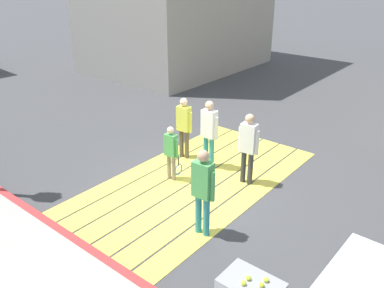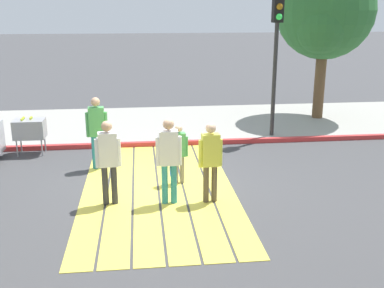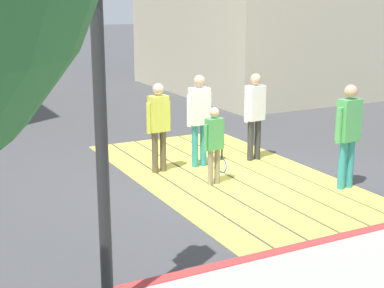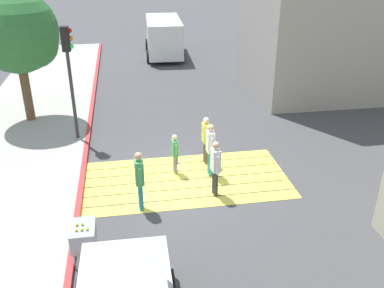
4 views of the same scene
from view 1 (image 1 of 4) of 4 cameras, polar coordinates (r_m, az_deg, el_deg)
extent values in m
plane|color=#424244|center=(9.66, 0.40, -5.27)|extent=(120.00, 120.00, 0.00)
cube|color=#EAD64C|center=(8.98, 7.32, -7.95)|extent=(6.40, 0.50, 0.01)
cube|color=#EAD64C|center=(9.23, 4.42, -6.83)|extent=(6.40, 0.50, 0.01)
cube|color=#EAD64C|center=(9.51, 1.70, -5.76)|extent=(6.40, 0.50, 0.01)
cube|color=#EAD64C|center=(9.81, -0.85, -4.74)|extent=(6.40, 0.50, 0.01)
cube|color=#EAD64C|center=(10.13, -3.24, -3.77)|extent=(6.40, 0.50, 0.01)
cube|color=#EAD64C|center=(10.47, -5.47, -2.86)|extent=(6.40, 0.50, 0.01)
cube|color=#BC3333|center=(7.79, -15.23, -13.89)|extent=(0.16, 40.00, 0.13)
sphere|color=#CCE033|center=(5.57, 9.86, -19.11)|extent=(0.07, 0.07, 0.07)
sphere|color=#CCE033|center=(5.65, 10.51, -18.42)|extent=(0.07, 0.07, 0.07)
sphere|color=#CCE033|center=(5.56, 7.33, -18.99)|extent=(0.07, 0.07, 0.07)
sphere|color=#CCE033|center=(5.64, 8.02, -18.31)|extent=(0.07, 0.07, 0.07)
cylinder|color=brown|center=(10.67, -1.50, 0.11)|extent=(0.12, 0.12, 0.79)
cylinder|color=brown|center=(10.58, -0.75, -0.11)|extent=(0.12, 0.12, 0.79)
cube|color=#D8D84C|center=(10.35, -1.16, 3.64)|extent=(0.24, 0.36, 0.65)
sphere|color=beige|center=(10.20, -1.18, 5.99)|extent=(0.20, 0.20, 0.20)
cylinder|color=#D8D84C|center=(10.48, -2.06, 3.52)|extent=(0.09, 0.09, 0.56)
cylinder|color=#D8D84C|center=(10.26, -0.23, 3.07)|extent=(0.09, 0.09, 0.56)
cylinder|color=#333338|center=(9.51, 7.31, -3.18)|extent=(0.12, 0.12, 0.82)
cylinder|color=#333338|center=(9.44, 8.27, -3.45)|extent=(0.12, 0.12, 0.82)
cube|color=white|center=(9.15, 8.05, 0.85)|extent=(0.25, 0.38, 0.68)
sphere|color=tan|center=(8.98, 8.23, 3.59)|extent=(0.21, 0.21, 0.21)
cylinder|color=white|center=(9.27, 6.87, 0.76)|extent=(0.09, 0.09, 0.58)
cylinder|color=white|center=(9.10, 9.20, 0.16)|extent=(0.09, 0.09, 0.58)
cylinder|color=teal|center=(10.18, 1.97, -0.99)|extent=(0.13, 0.13, 0.83)
cylinder|color=teal|center=(10.08, 2.80, -1.27)|extent=(0.13, 0.13, 0.83)
cube|color=white|center=(9.83, 2.46, 2.89)|extent=(0.23, 0.37, 0.70)
sphere|color=tan|center=(9.66, 2.51, 5.52)|extent=(0.22, 0.22, 0.22)
cylinder|color=white|center=(9.97, 1.47, 2.80)|extent=(0.09, 0.09, 0.59)
cylinder|color=white|center=(9.74, 3.45, 2.22)|extent=(0.09, 0.09, 0.59)
cylinder|color=teal|center=(7.75, 0.92, -9.83)|extent=(0.13, 0.13, 0.84)
cylinder|color=teal|center=(7.67, 2.06, -10.29)|extent=(0.13, 0.13, 0.84)
cube|color=#4CA559|center=(7.30, 1.55, -5.07)|extent=(0.24, 0.38, 0.70)
sphere|color=tan|center=(7.08, 1.59, -1.69)|extent=(0.22, 0.22, 0.22)
cylinder|color=#4CA559|center=(7.44, 0.19, -5.06)|extent=(0.09, 0.09, 0.60)
cylinder|color=#4CA559|center=(7.23, 2.94, -6.05)|extent=(0.09, 0.09, 0.60)
cylinder|color=gray|center=(9.63, -3.29, -3.24)|extent=(0.10, 0.10, 0.64)
cylinder|color=gray|center=(9.55, -2.61, -3.46)|extent=(0.10, 0.10, 0.64)
cube|color=#4CA559|center=(9.33, -3.03, -0.14)|extent=(0.20, 0.30, 0.54)
sphere|color=beige|center=(9.18, -3.08, 1.96)|extent=(0.17, 0.17, 0.17)
cylinder|color=#4CA559|center=(9.45, -3.85, -0.20)|extent=(0.07, 0.07, 0.46)
cylinder|color=#4CA559|center=(9.26, -2.17, -0.69)|extent=(0.07, 0.07, 0.46)
cylinder|color=black|center=(9.40, -1.94, -2.31)|extent=(0.03, 0.03, 0.28)
torus|color=blue|center=(9.52, -1.92, -3.62)|extent=(0.28, 0.05, 0.28)
camera|label=2|loc=(16.77, 23.52, 19.40)|focal=43.32mm
camera|label=3|loc=(10.77, -60.67, 3.15)|focal=53.84mm
camera|label=4|loc=(8.14, 97.47, 12.61)|focal=39.66mm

